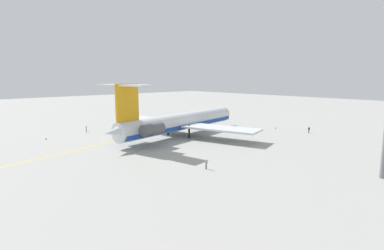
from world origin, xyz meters
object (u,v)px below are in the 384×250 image
ground_crew_near_tail (171,117)px  safety_cone_nose (46,139)px  main_jetliner (178,122)px  ground_crew_starboard (309,129)px  ground_crew_portside (86,128)px  safety_cone_wingtip (275,128)px  ground_crew_near_nose (206,163)px

ground_crew_near_tail → safety_cone_nose: (42.81, 4.28, -0.89)m
main_jetliner → safety_cone_nose: 32.71m
ground_crew_starboard → ground_crew_near_tail: bearing=97.4°
ground_crew_portside → safety_cone_wingtip: bearing=-4.4°
safety_cone_nose → ground_crew_near_nose: bearing=104.9°
ground_crew_near_nose → safety_cone_wingtip: (-43.17, -13.73, -0.80)m
ground_crew_portside → ground_crew_starboard: size_ratio=1.01×
safety_cone_wingtip → ground_crew_portside: bearing=-37.1°
ground_crew_starboard → safety_cone_nose: (55.39, -39.76, -0.85)m
ground_crew_near_tail → safety_cone_wingtip: ground_crew_near_tail is taller
ground_crew_near_nose → ground_crew_near_tail: bearing=13.4°
ground_crew_near_tail → safety_cone_nose: bearing=-143.0°
ground_crew_near_nose → ground_crew_starboard: (-43.81, -3.79, 0.05)m
main_jetliner → ground_crew_near_tail: 28.42m
ground_crew_portside → safety_cone_nose: size_ratio=3.25×
ground_crew_near_nose → ground_crew_starboard: bearing=-38.5°
ground_crew_near_nose → safety_cone_wingtip: size_ratio=3.08×
safety_cone_wingtip → ground_crew_near_nose: bearing=17.6°
main_jetliner → ground_crew_near_nose: main_jetliner is taller
ground_crew_starboard → ground_crew_portside: bearing=127.3°
main_jetliner → safety_cone_wingtip: bearing=-31.2°
main_jetliner → ground_crew_starboard: main_jetliner is taller
main_jetliner → ground_crew_near_nose: 28.99m
ground_crew_near_tail → ground_crew_portside: bearing=-146.1°
ground_crew_near_nose → main_jetliner: bearing=15.4°
main_jetliner → safety_cone_nose: bearing=134.6°
ground_crew_portside → safety_cone_nose: bearing=-133.3°
ground_crew_portside → main_jetliner: bearing=-22.7°
ground_crew_near_nose → safety_cone_wingtip: 45.30m
ground_crew_portside → safety_cone_nose: ground_crew_portside is taller
ground_crew_starboard → main_jetliner: bearing=135.6°
ground_crew_near_nose → safety_cone_nose: size_ratio=3.08×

